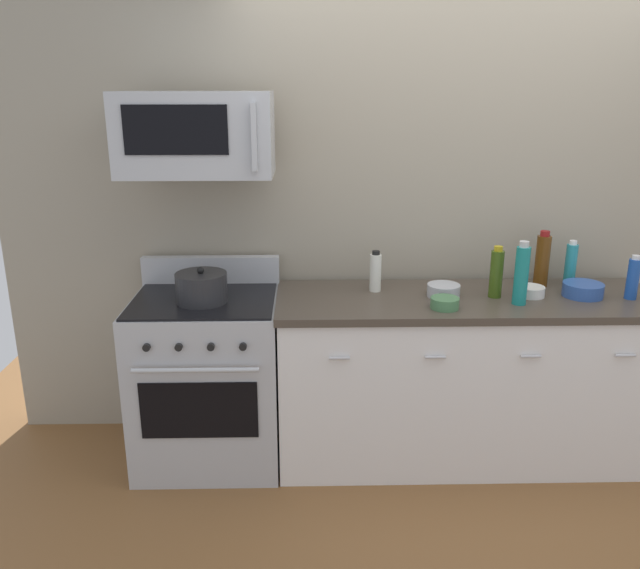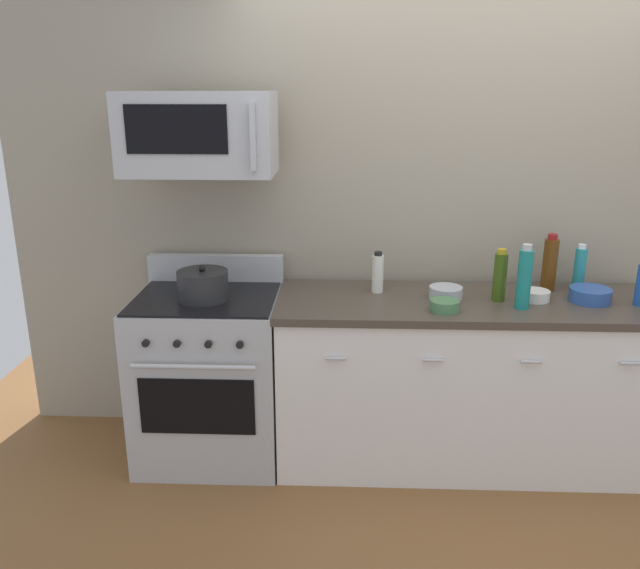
{
  "view_description": "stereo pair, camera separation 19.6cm",
  "coord_description": "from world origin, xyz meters",
  "px_view_note": "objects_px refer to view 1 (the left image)",
  "views": [
    {
      "loc": [
        -0.85,
        -3.16,
        1.97
      ],
      "look_at": [
        -0.78,
        -0.05,
        1.01
      ],
      "focal_mm": 36.01,
      "sensor_mm": 36.0,
      "label": 1
    },
    {
      "loc": [
        -0.66,
        -3.16,
        1.97
      ],
      "look_at": [
        -0.78,
        -0.05,
        1.01
      ],
      "focal_mm": 36.01,
      "sensor_mm": 36.0,
      "label": 2
    }
  ],
  "objects_px": {
    "bottle_soda_blue": "(633,278)",
    "bowl_steel_prep": "(444,290)",
    "bottle_vinegar_white": "(375,272)",
    "bottle_sparkling_teal": "(521,275)",
    "range_oven": "(208,378)",
    "bottle_wine_amber": "(542,260)",
    "stockpot": "(202,287)",
    "bowl_green_glaze": "(445,303)",
    "bowl_white_ceramic": "(531,291)",
    "bowl_blue_mixing": "(583,289)",
    "bottle_dish_soap": "(571,264)",
    "bottle_olive_oil": "(497,273)",
    "microwave": "(196,134)"
  },
  "relations": [
    {
      "from": "bowl_steel_prep",
      "to": "bowl_green_glaze",
      "type": "xyz_separation_m",
      "value": [
        -0.03,
        -0.19,
        -0.01
      ]
    },
    {
      "from": "bottle_vinegar_white",
      "to": "bottle_wine_amber",
      "type": "xyz_separation_m",
      "value": [
        0.92,
        0.07,
        0.04
      ]
    },
    {
      "from": "microwave",
      "to": "bottle_dish_soap",
      "type": "height_order",
      "value": "microwave"
    },
    {
      "from": "stockpot",
      "to": "bottle_vinegar_white",
      "type": "bearing_deg",
      "value": 10.51
    },
    {
      "from": "bowl_steel_prep",
      "to": "stockpot",
      "type": "distance_m",
      "value": 1.25
    },
    {
      "from": "microwave",
      "to": "bottle_vinegar_white",
      "type": "bearing_deg",
      "value": 4.38
    },
    {
      "from": "bottle_olive_oil",
      "to": "bottle_wine_amber",
      "type": "distance_m",
      "value": 0.36
    },
    {
      "from": "bottle_olive_oil",
      "to": "bottle_wine_amber",
      "type": "height_order",
      "value": "bottle_wine_amber"
    },
    {
      "from": "bottle_wine_amber",
      "to": "range_oven",
      "type": "bearing_deg",
      "value": -174.32
    },
    {
      "from": "bottle_wine_amber",
      "to": "bottle_sparkling_teal",
      "type": "xyz_separation_m",
      "value": [
        -0.21,
        -0.3,
        0.01
      ]
    },
    {
      "from": "bottle_dish_soap",
      "to": "bottle_wine_amber",
      "type": "relative_size",
      "value": 0.81
    },
    {
      "from": "bowl_green_glaze",
      "to": "bowl_white_ceramic",
      "type": "xyz_separation_m",
      "value": [
        0.49,
        0.18,
        -0.0
      ]
    },
    {
      "from": "bottle_wine_amber",
      "to": "bowl_green_glaze",
      "type": "distance_m",
      "value": 0.71
    },
    {
      "from": "bottle_soda_blue",
      "to": "stockpot",
      "type": "relative_size",
      "value": 0.89
    },
    {
      "from": "bottle_olive_oil",
      "to": "bowl_green_glaze",
      "type": "relative_size",
      "value": 1.92
    },
    {
      "from": "bottle_sparkling_teal",
      "to": "bottle_vinegar_white",
      "type": "bearing_deg",
      "value": 161.68
    },
    {
      "from": "range_oven",
      "to": "bottle_soda_blue",
      "type": "height_order",
      "value": "bottle_soda_blue"
    },
    {
      "from": "range_oven",
      "to": "bottle_wine_amber",
      "type": "relative_size",
      "value": 3.46
    },
    {
      "from": "microwave",
      "to": "bottle_soda_blue",
      "type": "relative_size",
      "value": 3.22
    },
    {
      "from": "bowl_blue_mixing",
      "to": "bottle_soda_blue",
      "type": "bearing_deg",
      "value": -11.21
    },
    {
      "from": "bowl_white_ceramic",
      "to": "stockpot",
      "type": "height_order",
      "value": "stockpot"
    },
    {
      "from": "bottle_vinegar_white",
      "to": "bowl_green_glaze",
      "type": "distance_m",
      "value": 0.44
    },
    {
      "from": "bottle_vinegar_white",
      "to": "bottle_soda_blue",
      "type": "bearing_deg",
      "value": -7.1
    },
    {
      "from": "range_oven",
      "to": "bottle_wine_amber",
      "type": "bearing_deg",
      "value": 5.68
    },
    {
      "from": "range_oven",
      "to": "bottle_dish_soap",
      "type": "xyz_separation_m",
      "value": [
        1.98,
        0.2,
        0.57
      ]
    },
    {
      "from": "microwave",
      "to": "bottle_vinegar_white",
      "type": "height_order",
      "value": "microwave"
    },
    {
      "from": "bowl_white_ceramic",
      "to": "bottle_wine_amber",
      "type": "bearing_deg",
      "value": 57.29
    },
    {
      "from": "bowl_white_ceramic",
      "to": "bottle_olive_oil",
      "type": "bearing_deg",
      "value": -176.23
    },
    {
      "from": "bottle_sparkling_teal",
      "to": "bowl_white_ceramic",
      "type": "height_order",
      "value": "bottle_sparkling_teal"
    },
    {
      "from": "bottle_sparkling_teal",
      "to": "bowl_steel_prep",
      "type": "bearing_deg",
      "value": 159.78
    },
    {
      "from": "range_oven",
      "to": "bottle_sparkling_teal",
      "type": "bearing_deg",
      "value": -4.26
    },
    {
      "from": "bowl_steel_prep",
      "to": "bowl_white_ceramic",
      "type": "height_order",
      "value": "bowl_steel_prep"
    },
    {
      "from": "bottle_soda_blue",
      "to": "bowl_green_glaze",
      "type": "bearing_deg",
      "value": -172.68
    },
    {
      "from": "bottle_olive_oil",
      "to": "bottle_wine_amber",
      "type": "relative_size",
      "value": 0.88
    },
    {
      "from": "bottle_vinegar_white",
      "to": "bottle_sparkling_teal",
      "type": "height_order",
      "value": "bottle_sparkling_teal"
    },
    {
      "from": "bottle_vinegar_white",
      "to": "bowl_steel_prep",
      "type": "bearing_deg",
      "value": -16.34
    },
    {
      "from": "stockpot",
      "to": "bottle_dish_soap",
      "type": "bearing_deg",
      "value": 7.25
    },
    {
      "from": "bottle_vinegar_white",
      "to": "bowl_steel_prep",
      "type": "xyz_separation_m",
      "value": [
        0.35,
        -0.1,
        -0.07
      ]
    },
    {
      "from": "bottle_olive_oil",
      "to": "bottle_wine_amber",
      "type": "xyz_separation_m",
      "value": [
        0.3,
        0.19,
        0.02
      ]
    },
    {
      "from": "bottle_soda_blue",
      "to": "bowl_steel_prep",
      "type": "bearing_deg",
      "value": 176.37
    },
    {
      "from": "range_oven",
      "to": "bottle_soda_blue",
      "type": "bearing_deg",
      "value": -1.27
    },
    {
      "from": "microwave",
      "to": "bowl_blue_mixing",
      "type": "height_order",
      "value": "microwave"
    },
    {
      "from": "range_oven",
      "to": "bottle_wine_amber",
      "type": "height_order",
      "value": "bottle_wine_amber"
    },
    {
      "from": "bottle_sparkling_teal",
      "to": "bottle_soda_blue",
      "type": "relative_size",
      "value": 1.4
    },
    {
      "from": "bowl_steel_prep",
      "to": "stockpot",
      "type": "relative_size",
      "value": 0.66
    },
    {
      "from": "bowl_blue_mixing",
      "to": "bowl_white_ceramic",
      "type": "height_order",
      "value": "bowl_blue_mixing"
    },
    {
      "from": "bowl_blue_mixing",
      "to": "range_oven",
      "type": "bearing_deg",
      "value": 179.9
    },
    {
      "from": "bottle_sparkling_teal",
      "to": "bowl_blue_mixing",
      "type": "height_order",
      "value": "bottle_sparkling_teal"
    },
    {
      "from": "bottle_olive_oil",
      "to": "bottle_dish_soap",
      "type": "xyz_separation_m",
      "value": [
        0.47,
        0.21,
        -0.01
      ]
    },
    {
      "from": "bowl_steel_prep",
      "to": "range_oven",
      "type": "bearing_deg",
      "value": -179.46
    }
  ]
}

